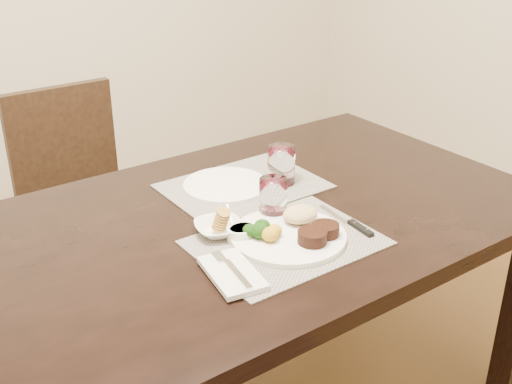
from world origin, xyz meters
TOP-DOWN VIEW (x-y plane):
  - dining_table at (0.00, 0.00)m, footprint 2.00×1.00m
  - chair_far at (0.00, 0.93)m, footprint 0.42×0.42m
  - placemat_near at (0.15, -0.19)m, footprint 0.46×0.34m
  - placemat_far at (0.25, 0.16)m, footprint 0.46×0.34m
  - dinner_plate at (0.18, -0.18)m, footprint 0.30×0.30m
  - napkin_fork at (-0.05, -0.24)m, footprint 0.14×0.20m
  - steak_knife at (0.35, -0.23)m, footprint 0.03×0.22m
  - cracker_bowl at (0.03, -0.05)m, footprint 0.15×0.15m
  - sauce_ramekin at (0.06, -0.10)m, footprint 0.08×0.12m
  - wine_glass_near at (0.21, -0.05)m, footprint 0.08×0.08m
  - far_plate at (0.20, 0.19)m, footprint 0.26×0.26m
  - wine_glass_far at (0.36, 0.11)m, footprint 0.09×0.09m

SIDE VIEW (x-z plane):
  - chair_far at x=0.00m, z-range 0.05..0.95m
  - dining_table at x=0.00m, z-range 0.29..1.04m
  - placemat_near at x=0.15m, z-range 0.75..0.75m
  - placemat_far at x=0.25m, z-range 0.75..0.75m
  - steak_knife at x=0.35m, z-range 0.75..0.76m
  - far_plate at x=0.20m, z-range 0.75..0.77m
  - napkin_fork at x=-0.05m, z-range 0.75..0.77m
  - dinner_plate at x=0.18m, z-range 0.74..0.80m
  - cracker_bowl at x=0.03m, z-range 0.74..0.80m
  - sauce_ramekin at x=0.06m, z-range 0.74..0.80m
  - wine_glass_near at x=0.21m, z-range 0.75..0.86m
  - wine_glass_far at x=0.36m, z-range 0.75..0.87m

